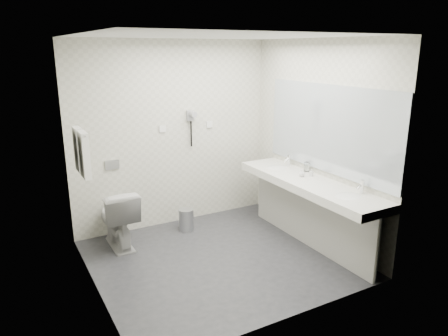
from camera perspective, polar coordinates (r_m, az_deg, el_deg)
floor at (r=5.07m, az=-0.67°, el=-12.13°), size 2.80×2.80×0.00m
ceiling at (r=4.48m, az=-0.78°, el=17.38°), size 2.80×2.80×0.00m
wall_back at (r=5.77m, az=-6.90°, el=4.44°), size 2.80×0.00×2.80m
wall_front at (r=3.58m, az=9.25°, el=-2.78°), size 2.80×0.00×2.80m
wall_left at (r=4.17m, az=-17.91°, el=-0.68°), size 0.00×2.60×2.60m
wall_right at (r=5.41m, az=12.46°, el=3.42°), size 0.00×2.60×2.60m
vanity_counter at (r=5.21m, az=11.33°, el=-2.14°), size 0.55×2.20×0.10m
vanity_panel at (r=5.36m, az=11.29°, el=-6.42°), size 0.03×2.15×0.75m
vanity_post_near at (r=4.72m, az=19.84°, el=-10.30°), size 0.06×0.06×0.75m
vanity_post_far at (r=6.15m, az=5.27°, el=-3.24°), size 0.06×0.06×0.75m
mirror at (r=5.22m, az=13.91°, el=5.12°), size 0.02×2.20×1.05m
basin_near at (r=4.75m, az=16.41°, el=-3.81°), size 0.40×0.31×0.05m
basin_far at (r=5.68m, az=7.14°, el=-0.06°), size 0.40×0.31×0.05m
faucet_near at (r=4.86m, az=18.12°, el=-2.40°), size 0.04×0.04×0.15m
faucet_far at (r=5.77m, az=8.73°, el=1.06°), size 0.04×0.04×0.15m
soap_bottle_a at (r=5.34m, az=11.69°, el=-0.62°), size 0.06×0.06×0.09m
soap_bottle_b at (r=5.31m, az=10.43°, el=-0.67°), size 0.09×0.09×0.09m
glass_left at (r=5.54m, az=11.09°, el=0.16°), size 0.08×0.08×0.12m
toilet at (r=5.40m, az=-14.15°, el=-6.49°), size 0.42×0.74×0.74m
flush_plate at (r=5.57m, az=-14.84°, el=0.43°), size 0.18×0.02×0.12m
pedal_bin at (r=5.78m, az=-5.11°, el=-7.01°), size 0.22×0.22×0.29m
bin_lid at (r=5.72m, az=-5.15°, el=-5.62°), size 0.20×0.20×0.02m
towel_rail at (r=4.63m, az=-19.02°, el=4.67°), size 0.02×0.62×0.02m
towel_near at (r=4.55m, az=-18.32°, el=1.68°), size 0.07×0.24×0.48m
towel_far at (r=4.82m, az=-18.98°, el=2.38°), size 0.07×0.24×0.48m
dryer_cradle at (r=5.80m, az=-4.56°, el=7.07°), size 0.10×0.04×0.14m
dryer_barrel at (r=5.73m, az=-4.27°, el=7.27°), size 0.08×0.14×0.08m
dryer_cord at (r=5.83m, az=-4.45°, el=4.62°), size 0.02×0.02×0.35m
switch_plate_a at (r=5.69m, az=-8.28°, el=5.25°), size 0.09×0.02×0.09m
switch_plate_b at (r=5.97m, az=-1.97°, el=5.90°), size 0.09×0.02×0.09m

